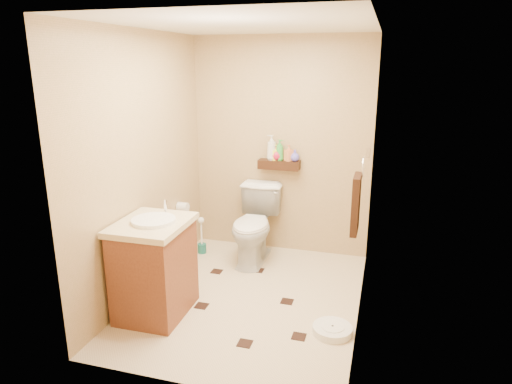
% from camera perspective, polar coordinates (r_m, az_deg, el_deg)
% --- Properties ---
extents(ground, '(2.50, 2.50, 0.00)m').
position_cam_1_polar(ground, '(4.36, -0.94, -13.09)').
color(ground, beige).
rests_on(ground, ground).
extents(wall_back, '(2.00, 0.04, 2.40)m').
position_cam_1_polar(wall_back, '(5.10, 3.12, 5.59)').
color(wall_back, tan).
rests_on(wall_back, ground).
extents(wall_front, '(2.00, 0.04, 2.40)m').
position_cam_1_polar(wall_front, '(2.80, -8.58, -3.38)').
color(wall_front, tan).
rests_on(wall_front, ground).
extents(wall_left, '(0.04, 2.50, 2.40)m').
position_cam_1_polar(wall_left, '(4.31, -13.85, 3.22)').
color(wall_left, tan).
rests_on(wall_left, ground).
extents(wall_right, '(0.04, 2.50, 2.40)m').
position_cam_1_polar(wall_right, '(3.76, 13.72, 1.36)').
color(wall_right, tan).
rests_on(wall_right, ground).
extents(ceiling, '(2.00, 2.50, 0.02)m').
position_cam_1_polar(ceiling, '(3.82, -1.12, 20.21)').
color(ceiling, silver).
rests_on(ceiling, wall_back).
extents(wall_shelf, '(0.46, 0.14, 0.10)m').
position_cam_1_polar(wall_shelf, '(5.06, 2.89, 3.43)').
color(wall_shelf, '#36180E').
rests_on(wall_shelf, wall_back).
extents(floor_accents, '(1.16, 1.39, 0.01)m').
position_cam_1_polar(floor_accents, '(4.30, -0.77, -13.52)').
color(floor_accents, black).
rests_on(floor_accents, ground).
extents(toilet, '(0.48, 0.81, 0.82)m').
position_cam_1_polar(toilet, '(4.96, -0.20, -4.17)').
color(toilet, white).
rests_on(toilet, ground).
extents(vanity, '(0.57, 0.69, 0.97)m').
position_cam_1_polar(vanity, '(4.04, -12.57, -9.10)').
color(vanity, brown).
rests_on(vanity, ground).
extents(bathroom_scale, '(0.41, 0.41, 0.06)m').
position_cam_1_polar(bathroom_scale, '(3.90, 9.52, -16.60)').
color(bathroom_scale, white).
rests_on(bathroom_scale, ground).
extents(toilet_brush, '(0.10, 0.10, 0.43)m').
position_cam_1_polar(toilet_brush, '(5.28, -6.80, -6.03)').
color(toilet_brush, '#175E55').
rests_on(toilet_brush, ground).
extents(towel_ring, '(0.12, 0.30, 0.76)m').
position_cam_1_polar(towel_ring, '(4.07, 12.45, -1.16)').
color(towel_ring, silver).
rests_on(towel_ring, wall_right).
extents(toilet_paper, '(0.12, 0.11, 0.12)m').
position_cam_1_polar(toilet_paper, '(5.00, -9.14, -1.91)').
color(toilet_paper, white).
rests_on(toilet_paper, wall_left).
extents(bottle_a, '(0.14, 0.14, 0.28)m').
position_cam_1_polar(bottle_a, '(5.04, 1.97, 5.59)').
color(bottle_a, silver).
rests_on(bottle_a, wall_shelf).
extents(bottle_b, '(0.11, 0.11, 0.18)m').
position_cam_1_polar(bottle_b, '(5.04, 2.43, 4.99)').
color(bottle_b, '#FFFE35').
rests_on(bottle_b, wall_shelf).
extents(bottle_c, '(0.12, 0.12, 0.16)m').
position_cam_1_polar(bottle_c, '(5.04, 2.61, 4.87)').
color(bottle_c, red).
rests_on(bottle_c, wall_shelf).
extents(bottle_d, '(0.09, 0.09, 0.23)m').
position_cam_1_polar(bottle_d, '(5.03, 2.97, 5.26)').
color(bottle_d, green).
rests_on(bottle_d, wall_shelf).
extents(bottle_e, '(0.12, 0.12, 0.18)m').
position_cam_1_polar(bottle_e, '(5.01, 4.13, 4.91)').
color(bottle_e, '#DF7F4A').
rests_on(bottle_e, wall_shelf).
extents(bottle_f, '(0.11, 0.11, 0.13)m').
position_cam_1_polar(bottle_f, '(5.00, 4.89, 4.57)').
color(bottle_f, '#5953D1').
rests_on(bottle_f, wall_shelf).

